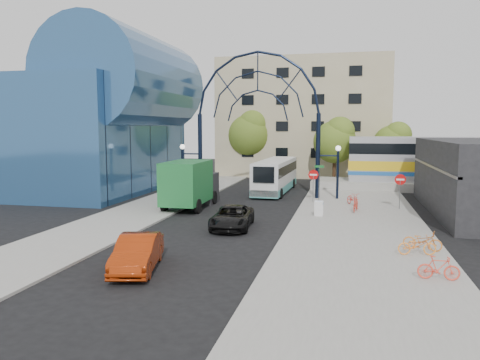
% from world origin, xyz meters
% --- Properties ---
extents(ground, '(120.00, 120.00, 0.00)m').
position_xyz_m(ground, '(0.00, 0.00, 0.00)').
color(ground, black).
rests_on(ground, ground).
extents(sidewalk_east, '(8.00, 56.00, 0.12)m').
position_xyz_m(sidewalk_east, '(8.00, 4.00, 0.06)').
color(sidewalk_east, gray).
rests_on(sidewalk_east, ground).
extents(plaza_west, '(5.00, 50.00, 0.12)m').
position_xyz_m(plaza_west, '(-6.50, 6.00, 0.06)').
color(plaza_west, gray).
rests_on(plaza_west, ground).
extents(gateway_arch, '(13.64, 0.44, 12.10)m').
position_xyz_m(gateway_arch, '(0.00, 14.00, 8.56)').
color(gateway_arch, black).
rests_on(gateway_arch, ground).
extents(stop_sign, '(0.80, 0.07, 2.50)m').
position_xyz_m(stop_sign, '(4.80, 12.00, 1.99)').
color(stop_sign, slate).
rests_on(stop_sign, sidewalk_east).
extents(do_not_enter_sign, '(0.76, 0.07, 2.48)m').
position_xyz_m(do_not_enter_sign, '(11.00, 10.00, 1.98)').
color(do_not_enter_sign, slate).
rests_on(do_not_enter_sign, sidewalk_east).
extents(street_name_sign, '(0.70, 0.70, 2.80)m').
position_xyz_m(street_name_sign, '(5.20, 12.60, 2.13)').
color(street_name_sign, slate).
rests_on(street_name_sign, sidewalk_east).
extents(sandwich_board, '(0.55, 0.61, 0.99)m').
position_xyz_m(sandwich_board, '(5.60, 5.98, 0.74)').
color(sandwich_board, white).
rests_on(sandwich_board, sidewalk_east).
extents(transit_hall, '(16.50, 18.00, 14.50)m').
position_xyz_m(transit_hall, '(-15.30, 15.00, 6.70)').
color(transit_hall, '#2A5280').
rests_on(transit_hall, ground).
extents(commercial_block_east, '(6.00, 16.00, 5.00)m').
position_xyz_m(commercial_block_east, '(16.00, 10.00, 2.50)').
color(commercial_block_east, black).
rests_on(commercial_block_east, ground).
extents(apartment_block, '(20.00, 12.10, 14.00)m').
position_xyz_m(apartment_block, '(2.00, 34.97, 7.00)').
color(apartment_block, tan).
rests_on(apartment_block, ground).
extents(tree_north_a, '(4.48, 4.48, 7.00)m').
position_xyz_m(tree_north_a, '(6.12, 25.93, 4.61)').
color(tree_north_a, '#382314').
rests_on(tree_north_a, ground).
extents(tree_north_b, '(5.12, 5.12, 8.00)m').
position_xyz_m(tree_north_b, '(-3.88, 29.93, 5.27)').
color(tree_north_b, '#382314').
rests_on(tree_north_b, ground).
extents(tree_north_c, '(4.16, 4.16, 6.50)m').
position_xyz_m(tree_north_c, '(12.12, 27.93, 4.28)').
color(tree_north_c, '#382314').
rests_on(tree_north_c, ground).
extents(city_bus, '(2.79, 10.75, 2.93)m').
position_xyz_m(city_bus, '(1.00, 17.67, 1.53)').
color(city_bus, silver).
rests_on(city_bus, ground).
extents(green_truck, '(2.74, 6.91, 3.47)m').
position_xyz_m(green_truck, '(-3.80, 7.92, 1.73)').
color(green_truck, black).
rests_on(green_truck, ground).
extents(black_suv, '(2.54, 4.86, 1.31)m').
position_xyz_m(black_suv, '(0.85, 1.75, 0.65)').
color(black_suv, black).
rests_on(black_suv, ground).
extents(red_sedan, '(2.52, 4.61, 1.44)m').
position_xyz_m(red_sedan, '(-1.03, -6.94, 0.72)').
color(red_sedan, '#972A09').
rests_on(red_sedan, ground).
extents(bike_near_a, '(1.29, 1.86, 0.93)m').
position_xyz_m(bike_near_a, '(7.79, 11.03, 0.58)').
color(bike_near_a, red).
rests_on(bike_near_a, sidewalk_east).
extents(bike_near_b, '(0.75, 1.71, 0.99)m').
position_xyz_m(bike_near_b, '(7.96, 8.24, 0.62)').
color(bike_near_b, red).
rests_on(bike_near_b, sidewalk_east).
extents(bike_far_a, '(1.86, 1.09, 0.92)m').
position_xyz_m(bike_far_a, '(10.86, -1.48, 0.58)').
color(bike_far_a, orange).
rests_on(bike_far_a, sidewalk_east).
extents(bike_far_b, '(1.55, 0.48, 0.92)m').
position_xyz_m(bike_far_b, '(10.79, -5.90, 0.58)').
color(bike_far_b, '#F24730').
rests_on(bike_far_b, sidewalk_east).
extents(bike_far_c, '(1.78, 0.87, 0.89)m').
position_xyz_m(bike_far_c, '(10.49, -2.41, 0.57)').
color(bike_far_c, orange).
rests_on(bike_far_c, sidewalk_east).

